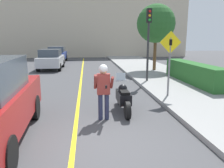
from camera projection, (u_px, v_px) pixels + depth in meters
ground_plane at (98, 145)px, 5.30m from camera, size 80.00×80.00×0.00m
sidewalk_curb at (201, 95)px, 9.72m from camera, size 4.40×44.00×0.16m
road_center_line at (80, 89)px, 11.07m from camera, size 0.12×36.00×0.01m
building_backdrop at (87, 26)px, 29.73m from camera, size 28.00×1.20×8.37m
motorcycle at (123, 98)px, 7.69m from camera, size 0.62×2.20×1.28m
person_biker at (103, 86)px, 6.73m from camera, size 0.59×0.48×1.77m
crossing_sign at (170, 57)px, 8.98m from camera, size 0.91×0.08×2.68m
traffic_light at (149, 32)px, 11.99m from camera, size 0.26×0.30×3.97m
hedge_row at (193, 73)px, 12.08m from camera, size 0.90×5.62×1.06m
street_tree at (156, 24)px, 16.31m from camera, size 2.86×2.86×4.91m
parked_car_silver at (51, 59)px, 18.28m from camera, size 1.88×4.20×1.68m
parked_car_blue at (57, 54)px, 24.07m from camera, size 1.88×4.20×1.68m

